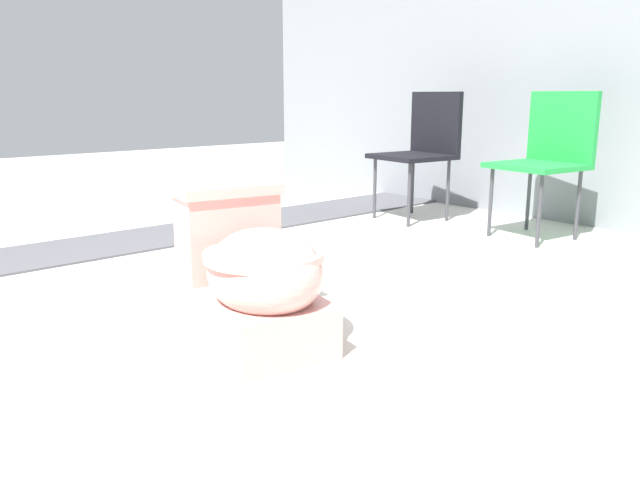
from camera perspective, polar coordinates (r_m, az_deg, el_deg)
name	(u,v)px	position (r m, az deg, el deg)	size (l,w,h in m)	color
ground_plane	(166,327)	(2.32, -13.90, -7.76)	(14.00, 14.00, 0.00)	beige
gravel_strip	(134,240)	(3.70, -16.66, -0.04)	(0.56, 8.00, 0.01)	#4C4C51
toilet	(253,277)	(2.10, -6.15, -3.35)	(0.69, 0.48, 0.52)	#E09E93
folding_chair_left	(424,142)	(4.22, 9.46, 8.85)	(0.49, 0.49, 0.83)	black
folding_chair_middle	(549,149)	(3.84, 20.21, 7.83)	(0.49, 0.49, 0.83)	#1E8C38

